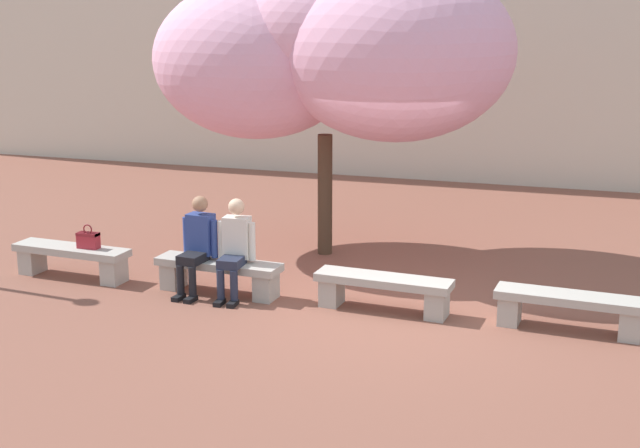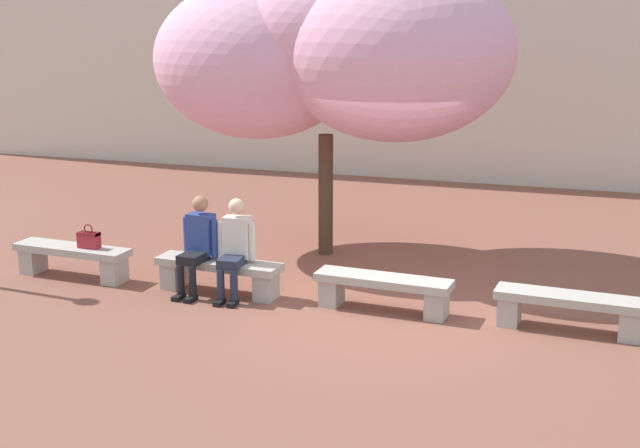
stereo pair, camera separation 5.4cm
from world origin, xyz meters
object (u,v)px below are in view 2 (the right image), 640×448
stone_bench_near_west (219,271)px  person_seated_left (198,241)px  handbag (89,239)px  stone_bench_west_end (72,256)px  cherry_tree_main (335,50)px  stone_bench_near_east (569,307)px  person_seated_right (235,245)px  stone_bench_center (383,288)px

stone_bench_near_west → person_seated_left: (-0.27, -0.05, 0.40)m
stone_bench_near_west → handbag: 1.97m
stone_bench_west_end → handbag: 0.40m
person_seated_left → cherry_tree_main: (1.16, 2.29, 2.37)m
stone_bench_near_east → stone_bench_west_end: bearing=180.0°
person_seated_right → cherry_tree_main: 3.35m
stone_bench_west_end → stone_bench_near_west: bearing=0.0°
person_seated_left → cherry_tree_main: 3.49m
stone_bench_near_east → handbag: bearing=180.0°
stone_bench_center → person_seated_right: bearing=-178.4°
person_seated_right → stone_bench_center: bearing=1.6°
stone_bench_near_east → person_seated_right: size_ratio=1.34×
cherry_tree_main → person_seated_left: bearing=-116.8°
stone_bench_center → cherry_tree_main: (-1.34, 2.23, 2.77)m
stone_bench_near_east → handbag: (-6.40, 0.00, 0.28)m
stone_bench_west_end → stone_bench_near_west: 2.23m
stone_bench_center → cherry_tree_main: cherry_tree_main is taller
stone_bench_center → person_seated_left: person_seated_left is taller
handbag → stone_bench_center: bearing=-0.0°
stone_bench_near_west → handbag: (-1.95, 0.00, 0.28)m
stone_bench_west_end → person_seated_left: 2.00m
stone_bench_near_west → stone_bench_center: (2.23, -0.00, 0.00)m
stone_bench_near_west → stone_bench_center: 2.23m
cherry_tree_main → handbag: bearing=-141.8°
handbag → cherry_tree_main: 4.38m
stone_bench_west_end → stone_bench_near_west: (2.23, 0.00, 0.00)m
stone_bench_near_west → person_seated_right: (0.26, -0.05, 0.40)m
stone_bench_near_east → cherry_tree_main: (-3.57, 2.23, 2.77)m
stone_bench_west_end → person_seated_right: (2.49, -0.05, 0.40)m
stone_bench_center → handbag: (-4.17, 0.00, 0.28)m
stone_bench_west_end → stone_bench_near_east: size_ratio=1.00×
cherry_tree_main → stone_bench_center: bearing=-59.1°
stone_bench_west_end → cherry_tree_main: (3.12, 2.23, 2.77)m
stone_bench_center → stone_bench_near_east: (2.23, 0.00, 0.00)m
stone_bench_center → person_seated_left: (-2.49, -0.05, 0.40)m
person_seated_left → person_seated_right: (0.53, -0.00, 0.00)m
stone_bench_west_end → person_seated_left: (1.96, -0.05, 0.40)m
stone_bench_near_west → stone_bench_near_east: bearing=-0.0°
person_seated_left → person_seated_right: size_ratio=1.00×
stone_bench_near_east → person_seated_left: (-4.72, -0.05, 0.40)m
stone_bench_near_east → person_seated_left: 4.74m
stone_bench_center → handbag: bearing=180.0°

